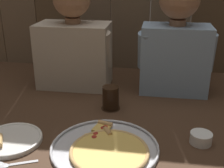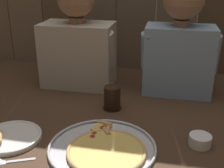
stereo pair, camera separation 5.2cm
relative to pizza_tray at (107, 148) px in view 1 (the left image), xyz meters
name	(u,v)px [view 1 (the left image)]	position (x,y,z in m)	size (l,w,h in m)	color
ground_plane	(108,135)	(-0.01, 0.10, -0.01)	(3.20, 3.20, 0.00)	#422B1C
pizza_tray	(107,148)	(0.00, 0.00, 0.00)	(0.40, 0.40, 0.03)	silver
dinner_plate	(10,139)	(-0.37, 0.00, 0.00)	(0.24, 0.24, 0.03)	white
drinking_glass	(111,98)	(-0.04, 0.34, 0.04)	(0.09, 0.09, 0.11)	black
dipping_bowl	(201,138)	(0.34, 0.10, 0.01)	(0.08, 0.08, 0.04)	white
table_spoon	(9,164)	(-0.31, -0.13, -0.01)	(0.14, 0.07, 0.01)	silver
diner_left	(74,39)	(-0.28, 0.60, 0.26)	(0.42, 0.22, 0.58)	#B2A38E
diner_right	(176,38)	(0.25, 0.60, 0.28)	(0.38, 0.21, 0.59)	#849EB7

